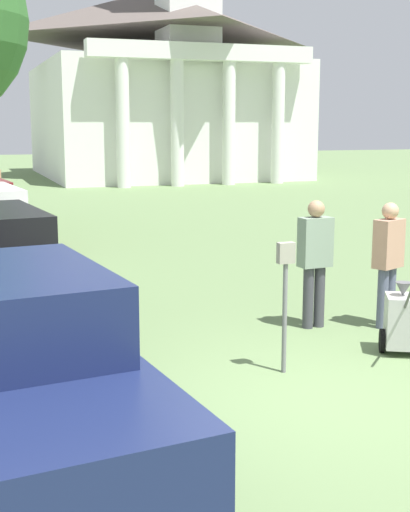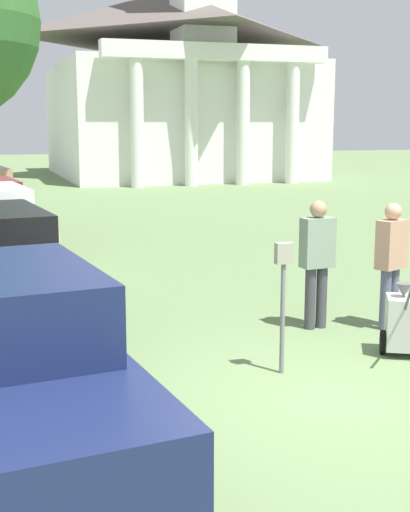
# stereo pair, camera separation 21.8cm
# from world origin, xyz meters

# --- Properties ---
(ground_plane) EXTENTS (120.00, 120.00, 0.00)m
(ground_plane) POSITION_xyz_m (0.00, 0.00, 0.00)
(ground_plane) COLOR #607A4C
(parking_meter) EXTENTS (0.18, 0.09, 1.41)m
(parking_meter) POSITION_xyz_m (0.02, 0.82, 0.98)
(parking_meter) COLOR slate
(parking_meter) RESTS_ON ground_plane
(person_worker) EXTENTS (0.44, 0.25, 1.67)m
(person_worker) POSITION_xyz_m (1.14, 2.26, 0.95)
(person_worker) COLOR #3F3F47
(person_worker) RESTS_ON ground_plane
(person_supervisor) EXTENTS (0.47, 0.37, 1.64)m
(person_supervisor) POSITION_xyz_m (2.04, 1.96, 0.93)
(person_supervisor) COLOR #515670
(person_supervisor) RESTS_ON ground_plane
(equipment_cart) EXTENTS (0.64, 0.96, 1.00)m
(equipment_cart) POSITION_xyz_m (1.58, 0.95, 0.39)
(equipment_cart) COLOR #B2B2AD
(equipment_cart) RESTS_ON ground_plane
(church) EXTENTS (12.03, 13.75, 24.42)m
(church) POSITION_xyz_m (7.13, 30.14, 5.38)
(church) COLOR white
(church) RESTS_ON ground_plane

